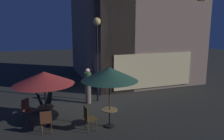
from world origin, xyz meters
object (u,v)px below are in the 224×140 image
at_px(cafe_table_1, 46,113).
at_px(cafe_chair_2, 27,108).
at_px(patio_umbrella_0, 110,74).
at_px(patron_standing_0, 88,86).
at_px(cafe_chair_0, 88,117).
at_px(street_lamp_near_corner, 97,39).
at_px(cafe_table_0, 110,115).
at_px(menu_sandwich_board, 45,102).
at_px(cafe_chair_1, 46,120).
at_px(patio_umbrella_1, 44,78).

distance_m(cafe_table_1, cafe_chair_2, 0.89).
relative_size(patio_umbrella_0, patron_standing_0, 1.31).
bearing_deg(cafe_chair_2, patron_standing_0, 64.35).
bearing_deg(cafe_chair_0, cafe_table_1, 136.05).
xyz_separation_m(street_lamp_near_corner, patron_standing_0, (-0.56, -0.19, -2.34)).
xyz_separation_m(street_lamp_near_corner, cafe_table_0, (-0.45, -3.15, -2.78)).
bearing_deg(cafe_table_1, menu_sandwich_board, 88.50).
bearing_deg(patio_umbrella_0, cafe_table_0, -75.96).
bearing_deg(cafe_chair_0, patio_umbrella_0, -0.00).
height_order(street_lamp_near_corner, cafe_chair_1, street_lamp_near_corner).
bearing_deg(cafe_chair_1, cafe_table_1, 0.00).
relative_size(cafe_chair_0, cafe_chair_2, 0.99).
relative_size(menu_sandwich_board, patio_umbrella_0, 0.38).
relative_size(cafe_table_1, cafe_chair_2, 0.79).
xyz_separation_m(cafe_chair_0, patron_standing_0, (0.76, 3.06, 0.34)).
height_order(menu_sandwich_board, patio_umbrella_1, patio_umbrella_1).
bearing_deg(street_lamp_near_corner, cafe_chair_1, -133.88).
height_order(cafe_table_0, cafe_chair_1, cafe_chair_1).
xyz_separation_m(cafe_table_0, patron_standing_0, (-0.11, 2.96, 0.44)).
height_order(cafe_table_1, cafe_chair_2, cafe_chair_2).
distance_m(cafe_table_0, patron_standing_0, 3.00).
xyz_separation_m(cafe_table_1, patio_umbrella_1, (0.00, -0.00, 1.41)).
distance_m(cafe_table_0, cafe_chair_0, 0.88).
height_order(patio_umbrella_0, patron_standing_0, patio_umbrella_0).
height_order(street_lamp_near_corner, cafe_chair_0, street_lamp_near_corner).
xyz_separation_m(patio_umbrella_0, patron_standing_0, (-0.11, 2.96, -1.19)).
height_order(menu_sandwich_board, cafe_table_0, menu_sandwich_board).
height_order(street_lamp_near_corner, cafe_table_0, street_lamp_near_corner).
relative_size(cafe_table_0, cafe_table_1, 0.93).
bearing_deg(patron_standing_0, cafe_chair_0, 47.40).
xyz_separation_m(cafe_table_0, cafe_chair_1, (-2.36, 0.23, 0.06)).
bearing_deg(patio_umbrella_1, street_lamp_near_corner, 37.72).
bearing_deg(patio_umbrella_0, cafe_chair_0, -173.84).
bearing_deg(menu_sandwich_board, patio_umbrella_1, -106.11).
bearing_deg(patio_umbrella_0, cafe_chair_2, 152.32).
xyz_separation_m(patio_umbrella_1, cafe_chair_2, (-0.69, 0.56, -1.33)).
bearing_deg(cafe_chair_2, street_lamp_near_corner, 63.26).
relative_size(cafe_table_1, patio_umbrella_0, 0.32).
distance_m(cafe_table_1, cafe_chair_0, 1.82).
height_order(menu_sandwich_board, patron_standing_0, patron_standing_0).
height_order(cafe_table_0, patio_umbrella_1, patio_umbrella_1).
relative_size(cafe_table_0, patron_standing_0, 0.39).
bearing_deg(patio_umbrella_1, cafe_chair_0, -37.79).
distance_m(patio_umbrella_0, cafe_chair_2, 3.72).
xyz_separation_m(menu_sandwich_board, cafe_table_0, (2.27, -2.49, 0.01)).
distance_m(street_lamp_near_corner, menu_sandwich_board, 3.95).
bearing_deg(patio_umbrella_0, patron_standing_0, 92.11).
xyz_separation_m(street_lamp_near_corner, cafe_table_1, (-2.76, -2.13, -2.75)).
distance_m(cafe_table_1, patio_umbrella_1, 1.41).
xyz_separation_m(menu_sandwich_board, cafe_chair_0, (1.40, -2.59, 0.11)).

